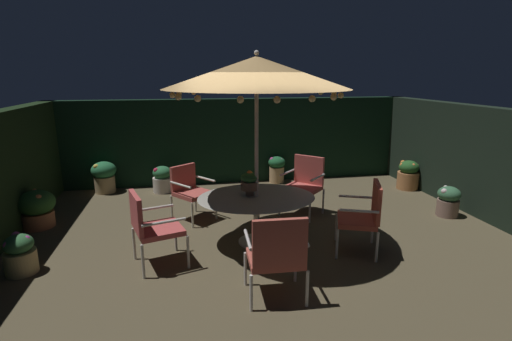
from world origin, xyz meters
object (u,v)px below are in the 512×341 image
(patio_umbrella, at_px, (257,73))
(potted_plant_left_far, at_px, (408,175))
(potted_plant_right_far, at_px, (162,179))
(potted_plant_front_corner, at_px, (20,254))
(potted_plant_left_near, at_px, (448,201))
(patio_chair_northeast, at_px, (277,253))
(patio_dining_table, at_px, (257,203))
(potted_plant_right_near, at_px, (277,168))
(patio_chair_southeast, at_px, (305,181))
(patio_chair_south, at_px, (190,188))
(potted_plant_back_left, at_px, (37,208))
(patio_chair_east, at_px, (365,213))
(centerpiece_planter, at_px, (250,181))
(potted_plant_back_center, at_px, (104,175))
(patio_chair_north, at_px, (151,224))

(patio_umbrella, distance_m, potted_plant_left_far, 4.88)
(potted_plant_right_far, xyz_separation_m, potted_plant_front_corner, (-1.62, -3.24, -0.02))
(potted_plant_left_near, bearing_deg, patio_chair_northeast, -151.03)
(patio_dining_table, height_order, potted_plant_right_near, patio_dining_table)
(potted_plant_left_far, bearing_deg, patio_chair_southeast, -159.23)
(patio_chair_northeast, bearing_deg, patio_chair_southeast, 66.20)
(patio_chair_south, relative_size, potted_plant_left_far, 1.47)
(patio_umbrella, bearing_deg, patio_chair_southeast, 44.98)
(patio_chair_southeast, distance_m, patio_chair_south, 2.05)
(patio_chair_southeast, xyz_separation_m, potted_plant_right_near, (-0.01, 2.08, -0.26))
(potted_plant_back_left, height_order, potted_plant_left_far, potted_plant_left_far)
(patio_chair_east, height_order, potted_plant_left_far, patio_chair_east)
(patio_dining_table, bearing_deg, centerpiece_planter, 142.68)
(potted_plant_left_near, distance_m, potted_plant_right_far, 5.63)
(potted_plant_right_near, height_order, potted_plant_back_center, potted_plant_back_center)
(patio_umbrella, relative_size, centerpiece_planter, 7.35)
(patio_dining_table, relative_size, potted_plant_right_near, 2.82)
(patio_chair_southeast, bearing_deg, potted_plant_back_left, 177.68)
(patio_chair_east, height_order, patio_chair_south, patio_chair_east)
(potted_plant_left_near, xyz_separation_m, potted_plant_right_far, (-5.07, 2.44, 0.00))
(potted_plant_left_far, xyz_separation_m, potted_plant_back_center, (-6.53, 0.98, 0.06))
(patio_chair_southeast, bearing_deg, patio_chair_north, -149.16)
(patio_chair_southeast, relative_size, potted_plant_left_near, 1.91)
(patio_dining_table, bearing_deg, potted_plant_right_near, 71.05)
(patio_chair_south, height_order, potted_plant_right_near, patio_chair_south)
(potted_plant_front_corner, bearing_deg, patio_chair_north, -4.07)
(centerpiece_planter, distance_m, potted_plant_back_center, 4.06)
(patio_dining_table, xyz_separation_m, potted_plant_back_left, (-3.44, 1.28, -0.29))
(patio_dining_table, height_order, patio_chair_southeast, patio_chair_southeast)
(patio_chair_northeast, relative_size, potted_plant_front_corner, 1.97)
(patio_chair_northeast, height_order, patio_chair_southeast, patio_chair_southeast)
(potted_plant_back_left, distance_m, potted_plant_right_far, 2.54)
(patio_chair_east, bearing_deg, patio_chair_northeast, -147.04)
(potted_plant_left_near, xyz_separation_m, potted_plant_right_near, (-2.48, 2.71, 0.06))
(potted_plant_left_near, bearing_deg, patio_chair_south, 170.63)
(potted_plant_left_far, bearing_deg, potted_plant_back_center, 171.44)
(potted_plant_left_far, relative_size, potted_plant_front_corner, 1.22)
(potted_plant_right_far, bearing_deg, potted_plant_left_near, -25.70)
(patio_chair_east, bearing_deg, potted_plant_left_near, 25.95)
(patio_chair_north, bearing_deg, patio_umbrella, 16.70)
(potted_plant_left_far, height_order, potted_plant_right_far, potted_plant_left_far)
(patio_chair_northeast, height_order, potted_plant_front_corner, patio_chair_northeast)
(patio_umbrella, distance_m, patio_chair_southeast, 2.44)
(potted_plant_left_far, xyz_separation_m, potted_plant_right_near, (-2.72, 1.05, 0.03))
(patio_umbrella, bearing_deg, potted_plant_left_far, 29.15)
(patio_chair_north, bearing_deg, potted_plant_front_corner, 175.93)
(patio_umbrella, bearing_deg, potted_plant_back_left, 159.61)
(patio_chair_south, height_order, potted_plant_back_center, patio_chair_south)
(patio_chair_south, relative_size, potted_plant_left_near, 1.73)
(patio_chair_northeast, relative_size, potted_plant_left_near, 1.90)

